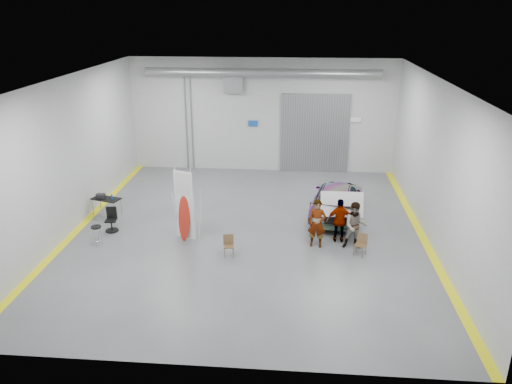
# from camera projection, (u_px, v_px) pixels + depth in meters

# --- Properties ---
(ground) EXTENTS (16.00, 16.00, 0.00)m
(ground) POSITION_uv_depth(u_px,v_px,m) (248.00, 231.00, 19.96)
(ground) COLOR #56585D
(ground) RESTS_ON ground
(room_shell) EXTENTS (14.02, 16.18, 6.01)m
(room_shell) POSITION_uv_depth(u_px,v_px,m) (258.00, 119.00, 20.57)
(room_shell) COLOR #B0B2B4
(room_shell) RESTS_ON ground
(sedan_car) EXTENTS (2.74, 5.07, 1.39)m
(sedan_car) POSITION_uv_depth(u_px,v_px,m) (337.00, 199.00, 21.39)
(sedan_car) COLOR white
(sedan_car) RESTS_ON ground
(person_a) EXTENTS (0.73, 0.53, 1.85)m
(person_a) POSITION_uv_depth(u_px,v_px,m) (317.00, 224.00, 18.42)
(person_a) COLOR brown
(person_a) RESTS_ON ground
(person_b) EXTENTS (0.90, 0.70, 1.81)m
(person_b) POSITION_uv_depth(u_px,v_px,m) (355.00, 226.00, 18.30)
(person_b) COLOR teal
(person_b) RESTS_ON ground
(person_c) EXTENTS (1.01, 0.45, 1.73)m
(person_c) POSITION_uv_depth(u_px,v_px,m) (340.00, 221.00, 18.81)
(person_c) COLOR #A67337
(person_c) RESTS_ON ground
(surfboard_display) EXTENTS (0.79, 0.45, 2.96)m
(surfboard_display) POSITION_uv_depth(u_px,v_px,m) (186.00, 212.00, 18.78)
(surfboard_display) COLOR white
(surfboard_display) RESTS_ON ground
(folding_chair_near) EXTENTS (0.42, 0.44, 0.78)m
(folding_chair_near) POSITION_uv_depth(u_px,v_px,m) (229.00, 250.00, 17.93)
(folding_chair_near) COLOR brown
(folding_chair_near) RESTS_ON ground
(folding_chair_far) EXTENTS (0.51, 0.55, 0.81)m
(folding_chair_far) POSITION_uv_depth(u_px,v_px,m) (360.00, 249.00, 17.98)
(folding_chair_far) COLOR brown
(folding_chair_far) RESTS_ON ground
(shop_stool) EXTENTS (0.40, 0.40, 0.78)m
(shop_stool) POSITION_uv_depth(u_px,v_px,m) (97.00, 236.00, 18.67)
(shop_stool) COLOR black
(shop_stool) RESTS_ON ground
(work_table) EXTENTS (1.33, 0.93, 0.99)m
(work_table) POSITION_uv_depth(u_px,v_px,m) (105.00, 198.00, 21.28)
(work_table) COLOR gray
(work_table) RESTS_ON ground
(office_chair) EXTENTS (0.51, 0.51, 0.97)m
(office_chair) POSITION_uv_depth(u_px,v_px,m) (112.00, 221.00, 19.88)
(office_chair) COLOR black
(office_chair) RESTS_ON ground
(trunk_lid) EXTENTS (1.63, 0.99, 0.04)m
(trunk_lid) POSITION_uv_depth(u_px,v_px,m) (342.00, 202.00, 19.13)
(trunk_lid) COLOR silver
(trunk_lid) RESTS_ON sedan_car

